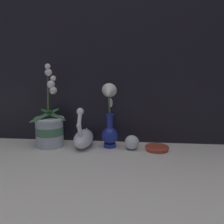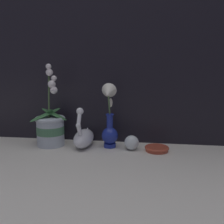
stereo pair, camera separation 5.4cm
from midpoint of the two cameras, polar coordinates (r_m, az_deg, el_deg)
name	(u,v)px [view 1 (the left image)]	position (r m, az deg, el deg)	size (l,w,h in m)	color
ground_plane	(102,154)	(1.21, -3.47, -9.11)	(2.80, 2.80, 0.00)	beige
window_backdrop	(107,24)	(1.37, -2.25, 18.56)	(2.80, 0.03, 1.20)	black
orchid_potted_plant	(50,127)	(1.34, -14.56, -3.25)	(0.17, 0.18, 0.41)	#B2BCCC
swan_figurine	(84,137)	(1.31, -7.40, -5.47)	(0.09, 0.21, 0.21)	white
blue_vase	(109,122)	(1.26, -1.79, -2.18)	(0.08, 0.13, 0.32)	navy
glass_sphere	(132,142)	(1.26, 3.12, -6.62)	(0.07, 0.07, 0.07)	silver
amber_dish	(157,148)	(1.27, 8.55, -7.72)	(0.11, 0.11, 0.02)	#A8422D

